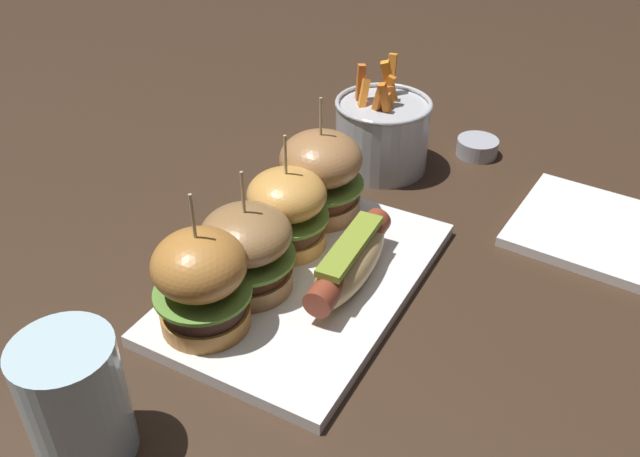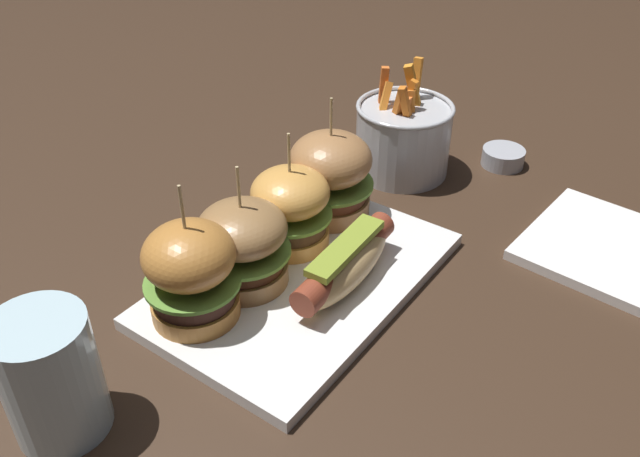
% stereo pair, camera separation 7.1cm
% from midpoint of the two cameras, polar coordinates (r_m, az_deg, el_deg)
% --- Properties ---
extents(ground_plane, '(3.00, 3.00, 0.00)m').
position_cam_midpoint_polar(ground_plane, '(0.72, -4.09, -4.94)').
color(ground_plane, '#382619').
extents(platter_main, '(0.33, 0.22, 0.01)m').
position_cam_midpoint_polar(platter_main, '(0.72, -4.12, -4.51)').
color(platter_main, white).
rests_on(platter_main, ground).
extents(hot_dog, '(0.16, 0.06, 0.05)m').
position_cam_midpoint_polar(hot_dog, '(0.69, -0.37, -2.94)').
color(hot_dog, tan).
rests_on(hot_dog, platter_main).
extents(slider_far_left, '(0.09, 0.09, 0.15)m').
position_cam_midpoint_polar(slider_far_left, '(0.64, -13.31, -4.55)').
color(slider_far_left, '#BC7935').
rests_on(slider_far_left, platter_main).
extents(slider_center_left, '(0.10, 0.10, 0.14)m').
position_cam_midpoint_polar(slider_center_left, '(0.68, -9.25, -1.88)').
color(slider_center_left, olive).
rests_on(slider_center_left, platter_main).
extents(slider_center_right, '(0.09, 0.09, 0.14)m').
position_cam_midpoint_polar(slider_center_right, '(0.73, -5.60, 1.56)').
color(slider_center_right, gold).
rests_on(slider_center_right, platter_main).
extents(slider_far_right, '(0.10, 0.10, 0.15)m').
position_cam_midpoint_polar(slider_far_right, '(0.78, -2.54, 4.64)').
color(slider_far_right, '#A57244').
rests_on(slider_far_right, platter_main).
extents(fries_bucket, '(0.13, 0.13, 0.15)m').
position_cam_midpoint_polar(fries_bucket, '(0.91, 3.09, 8.11)').
color(fries_bucket, '#B7BABF').
rests_on(fries_bucket, ground).
extents(sauce_ramekin, '(0.06, 0.06, 0.02)m').
position_cam_midpoint_polar(sauce_ramekin, '(0.97, 11.30, 6.83)').
color(sauce_ramekin, '#A8AAB2').
rests_on(sauce_ramekin, ground).
extents(side_plate, '(0.19, 0.19, 0.01)m').
position_cam_midpoint_polar(side_plate, '(0.84, 20.10, -0.10)').
color(side_plate, white).
rests_on(side_plate, ground).
extents(water_glass, '(0.08, 0.08, 0.12)m').
position_cam_midpoint_polar(water_glass, '(0.58, -23.65, -13.56)').
color(water_glass, silver).
rests_on(water_glass, ground).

